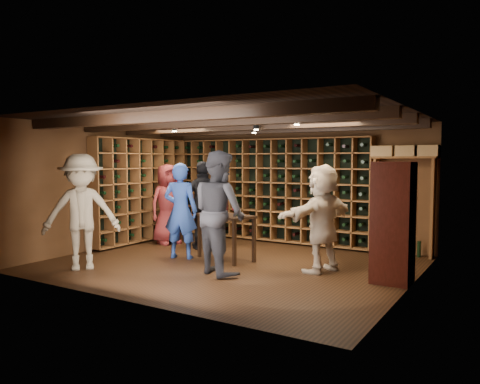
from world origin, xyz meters
The scene contains 13 objects.
ground centered at (0.00, 0.00, 0.00)m, with size 6.00×6.00×0.00m, color black.
room_shell centered at (0.00, 0.05, 2.42)m, with size 6.00×6.00×6.00m.
wine_rack_back centered at (-0.52, 2.33, 1.15)m, with size 4.65×0.30×2.20m.
wine_rack_left centered at (-2.83, 0.82, 1.15)m, with size 0.30×2.65×2.20m.
crate_shelf centered at (2.41, 2.32, 1.57)m, with size 1.20×0.32×2.07m.
display_cabinet centered at (2.71, 0.20, 0.86)m, with size 0.55×0.50×1.75m.
man_blue_shirt centered at (-1.02, -0.07, 0.87)m, with size 0.64×0.42×1.75m, color navy.
man_grey_suit centered at (0.23, -0.65, 0.98)m, with size 0.95×0.74×1.95m, color black.
guest_red_floral centered at (-2.19, 0.95, 0.86)m, with size 0.84×0.54×1.71m, color maroon.
guest_woman_black centered at (-1.19, 0.87, 0.89)m, with size 1.04×0.43×1.78m, color black.
guest_khaki centered at (-1.86, -1.61, 0.95)m, with size 1.23×0.71×1.90m, color #807258.
guest_beige centered at (1.58, 0.31, 0.87)m, with size 1.61×0.51×1.74m, color tan.
tasting_table centered at (-0.25, 0.26, 0.73)m, with size 1.20×0.84×1.10m.
Camera 1 is at (4.36, -6.74, 1.81)m, focal length 35.00 mm.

